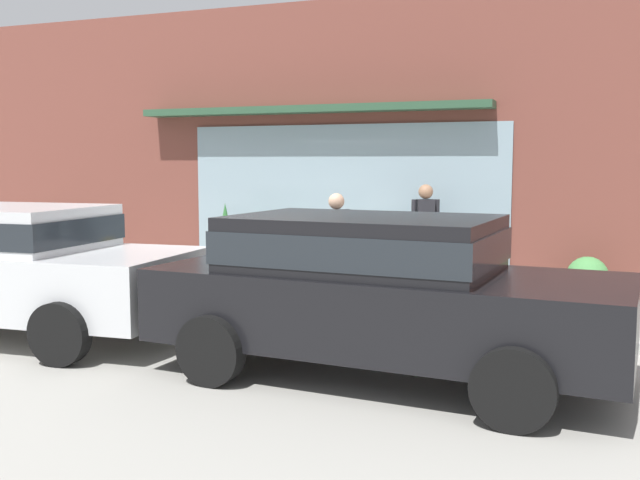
# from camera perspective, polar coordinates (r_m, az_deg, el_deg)

# --- Properties ---
(ground_plane) EXTENTS (60.00, 60.00, 0.00)m
(ground_plane) POSITION_cam_1_polar(r_m,az_deg,el_deg) (10.09, -6.99, -5.78)
(ground_plane) COLOR #9E9B93
(curb_strip) EXTENTS (14.00, 0.24, 0.12)m
(curb_strip) POSITION_cam_1_polar(r_m,az_deg,el_deg) (9.90, -7.54, -5.65)
(curb_strip) COLOR #B2B2AD
(curb_strip) RESTS_ON ground_plane
(storefront) EXTENTS (14.00, 0.81, 4.79)m
(storefront) POSITION_cam_1_polar(r_m,az_deg,el_deg) (12.78, -0.33, 7.36)
(storefront) COLOR brown
(storefront) RESTS_ON ground_plane
(fire_hydrant) EXTENTS (0.39, 0.35, 0.92)m
(fire_hydrant) POSITION_cam_1_polar(r_m,az_deg,el_deg) (10.52, -2.99, -2.68)
(fire_hydrant) COLOR gold
(fire_hydrant) RESTS_ON ground_plane
(pedestrian_with_handbag) EXTENTS (0.42, 0.59, 1.65)m
(pedestrian_with_handbag) POSITION_cam_1_polar(r_m,az_deg,el_deg) (10.00, 1.39, -0.28)
(pedestrian_with_handbag) COLOR #232328
(pedestrian_with_handbag) RESTS_ON ground_plane
(pedestrian_passerby) EXTENTS (0.41, 0.29, 1.73)m
(pedestrian_passerby) POSITION_cam_1_polar(r_m,az_deg,el_deg) (11.60, 8.23, 0.79)
(pedestrian_passerby) COLOR #232328
(pedestrian_passerby) RESTS_ON ground_plane
(parked_car_silver) EXTENTS (4.40, 2.27, 1.55)m
(parked_car_silver) POSITION_cam_1_polar(r_m,az_deg,el_deg) (9.41, -23.26, -1.58)
(parked_car_silver) COLOR silver
(parked_car_silver) RESTS_ON ground_plane
(parked_car_black) EXTENTS (4.55, 2.24, 1.56)m
(parked_car_black) POSITION_cam_1_polar(r_m,az_deg,el_deg) (6.99, 4.49, -3.57)
(parked_car_black) COLOR black
(parked_car_black) RESTS_ON ground_plane
(potted_plant_near_hydrant) EXTENTS (0.60, 0.60, 0.71)m
(potted_plant_near_hydrant) POSITION_cam_1_polar(r_m,az_deg,el_deg) (11.26, 20.19, -3.03)
(potted_plant_near_hydrant) COLOR #4C4C51
(potted_plant_near_hydrant) RESTS_ON ground_plane
(potted_plant_window_right) EXTENTS (0.34, 0.34, 0.67)m
(potted_plant_window_right) POSITION_cam_1_polar(r_m,az_deg,el_deg) (12.08, 3.83, -2.00)
(potted_plant_window_right) COLOR #4C4C51
(potted_plant_window_right) RESTS_ON ground_plane
(potted_plant_corner_tall) EXTENTS (0.50, 0.50, 0.82)m
(potted_plant_corner_tall) POSITION_cam_1_polar(r_m,az_deg,el_deg) (12.53, -3.58, -1.40)
(potted_plant_corner_tall) COLOR #9E6042
(potted_plant_corner_tall) RESTS_ON ground_plane
(potted_plant_window_left) EXTENTS (0.61, 0.61, 0.78)m
(potted_plant_window_left) POSITION_cam_1_polar(r_m,az_deg,el_deg) (14.77, -19.52, -0.75)
(potted_plant_window_left) COLOR #4C4C51
(potted_plant_window_left) RESTS_ON ground_plane
(potted_plant_by_entrance) EXTENTS (0.47, 0.47, 1.38)m
(potted_plant_by_entrance) POSITION_cam_1_polar(r_m,az_deg,el_deg) (12.65, -7.40, -0.34)
(potted_plant_by_entrance) COLOR #9E6042
(potted_plant_by_entrance) RESTS_ON ground_plane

